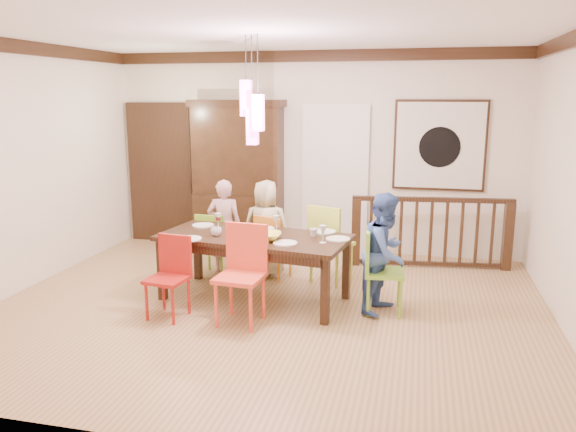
% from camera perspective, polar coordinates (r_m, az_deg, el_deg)
% --- Properties ---
extents(floor, '(6.00, 6.00, 0.00)m').
position_cam_1_polar(floor, '(6.23, -2.08, -9.33)').
color(floor, '#967648').
rests_on(floor, ground).
extents(ceiling, '(6.00, 6.00, 0.00)m').
position_cam_1_polar(ceiling, '(5.82, -2.31, 18.26)').
color(ceiling, white).
rests_on(ceiling, wall_back).
extents(wall_back, '(6.00, 0.00, 6.00)m').
position_cam_1_polar(wall_back, '(8.27, 2.45, 6.41)').
color(wall_back, beige).
rests_on(wall_back, floor).
extents(wall_left, '(0.00, 5.00, 5.00)m').
position_cam_1_polar(wall_left, '(7.25, -25.78, 4.38)').
color(wall_left, beige).
rests_on(wall_left, floor).
extents(crown_molding, '(6.00, 5.00, 0.16)m').
position_cam_1_polar(crown_molding, '(5.82, -2.31, 17.48)').
color(crown_molding, black).
rests_on(crown_molding, wall_back).
extents(panel_door, '(1.04, 0.07, 2.24)m').
position_cam_1_polar(panel_door, '(9.03, -12.79, 4.05)').
color(panel_door, black).
rests_on(panel_door, wall_back).
extents(white_doorway, '(0.97, 0.05, 2.22)m').
position_cam_1_polar(white_doorway, '(8.23, 4.78, 3.54)').
color(white_doorway, silver).
rests_on(white_doorway, wall_back).
extents(painting, '(1.25, 0.06, 1.25)m').
position_cam_1_polar(painting, '(8.07, 15.15, 6.92)').
color(painting, black).
rests_on(painting, wall_back).
extents(pendant_cluster, '(0.27, 0.21, 1.14)m').
position_cam_1_polar(pendant_cluster, '(6.09, -3.65, 10.50)').
color(pendant_cluster, '#EA469E').
rests_on(pendant_cluster, ceiling).
extents(dining_table, '(2.21, 1.24, 0.75)m').
position_cam_1_polar(dining_table, '(6.30, -3.47, -2.71)').
color(dining_table, black).
rests_on(dining_table, floor).
extents(chair_far_left, '(0.39, 0.39, 0.82)m').
position_cam_1_polar(chair_far_left, '(7.26, -7.46, -2.37)').
color(chair_far_left, '#73AB23').
rests_on(chair_far_left, floor).
extents(chair_far_mid, '(0.46, 0.46, 0.83)m').
position_cam_1_polar(chair_far_mid, '(7.05, -1.43, -2.65)').
color(chair_far_mid, orange).
rests_on(chair_far_mid, floor).
extents(chair_far_right, '(0.58, 0.58, 0.99)m').
position_cam_1_polar(chair_far_right, '(6.92, 4.46, -2.22)').
color(chair_far_right, '#B4D03D').
rests_on(chair_far_right, floor).
extents(chair_near_left, '(0.43, 0.43, 0.85)m').
position_cam_1_polar(chair_near_left, '(5.95, -12.22, -5.64)').
color(chair_near_left, '#A71A15').
rests_on(chair_near_left, floor).
extents(chair_near_mid, '(0.49, 0.49, 1.00)m').
position_cam_1_polar(chair_near_mid, '(5.67, -4.93, -5.41)').
color(chair_near_mid, '#EA472F').
rests_on(chair_near_mid, floor).
extents(chair_end_right, '(0.44, 0.44, 0.90)m').
position_cam_1_polar(chair_end_right, '(6.05, 9.83, -4.97)').
color(chair_end_right, '#7EBD31').
rests_on(chair_end_right, floor).
extents(china_hutch, '(1.40, 0.46, 2.22)m').
position_cam_1_polar(china_hutch, '(8.38, -5.08, 4.13)').
color(china_hutch, black).
rests_on(china_hutch, floor).
extents(balustrade, '(2.12, 0.32, 0.96)m').
position_cam_1_polar(balustrade, '(7.74, 14.31, -1.51)').
color(balustrade, black).
rests_on(balustrade, floor).
extents(person_far_left, '(0.48, 0.35, 1.24)m').
position_cam_1_polar(person_far_left, '(7.28, -6.46, -1.11)').
color(person_far_left, beige).
rests_on(person_far_left, floor).
extents(person_far_mid, '(0.65, 0.47, 1.24)m').
position_cam_1_polar(person_far_mid, '(7.13, -2.25, -1.28)').
color(person_far_mid, beige).
rests_on(person_far_mid, floor).
extents(person_end_right, '(0.67, 0.75, 1.29)m').
position_cam_1_polar(person_end_right, '(6.04, 9.87, -3.72)').
color(person_end_right, '#3A5DA4').
rests_on(person_end_right, floor).
extents(serving_bowl, '(0.38, 0.38, 0.08)m').
position_cam_1_polar(serving_bowl, '(6.05, -2.27, -2.09)').
color(serving_bowl, gold).
rests_on(serving_bowl, dining_table).
extents(small_bowl, '(0.28, 0.28, 0.07)m').
position_cam_1_polar(small_bowl, '(6.33, -4.34, -1.55)').
color(small_bowl, white).
rests_on(small_bowl, dining_table).
extents(cup_left, '(0.14, 0.14, 0.09)m').
position_cam_1_polar(cup_left, '(6.29, -7.32, -1.58)').
color(cup_left, silver).
rests_on(cup_left, dining_table).
extents(cup_right, '(0.13, 0.13, 0.09)m').
position_cam_1_polar(cup_right, '(6.21, 2.61, -1.68)').
color(cup_right, silver).
rests_on(cup_right, dining_table).
extents(plate_far_left, '(0.26, 0.26, 0.01)m').
position_cam_1_polar(plate_far_left, '(6.79, -8.64, -0.93)').
color(plate_far_left, white).
rests_on(plate_far_left, dining_table).
extents(plate_far_mid, '(0.26, 0.26, 0.01)m').
position_cam_1_polar(plate_far_mid, '(6.55, -2.52, -1.29)').
color(plate_far_mid, white).
rests_on(plate_far_mid, dining_table).
extents(plate_far_right, '(0.26, 0.26, 0.01)m').
position_cam_1_polar(plate_far_right, '(6.41, 3.75, -1.59)').
color(plate_far_right, white).
rests_on(plate_far_right, dining_table).
extents(plate_near_left, '(0.26, 0.26, 0.01)m').
position_cam_1_polar(plate_near_left, '(6.18, -9.96, -2.29)').
color(plate_near_left, white).
rests_on(plate_near_left, dining_table).
extents(plate_near_mid, '(0.26, 0.26, 0.01)m').
position_cam_1_polar(plate_near_mid, '(5.91, -0.29, -2.77)').
color(plate_near_mid, white).
rests_on(plate_near_mid, dining_table).
extents(plate_end_right, '(0.26, 0.26, 0.01)m').
position_cam_1_polar(plate_end_right, '(6.10, 5.11, -2.34)').
color(plate_end_right, white).
rests_on(plate_end_right, dining_table).
extents(wine_glass_a, '(0.08, 0.08, 0.19)m').
position_cam_1_polar(wine_glass_a, '(6.58, -7.10, -0.52)').
color(wine_glass_a, '#590C19').
rests_on(wine_glass_a, dining_table).
extents(wine_glass_b, '(0.08, 0.08, 0.19)m').
position_cam_1_polar(wine_glass_b, '(6.41, -1.17, -0.78)').
color(wine_glass_b, silver).
rests_on(wine_glass_b, dining_table).
extents(wine_glass_c, '(0.08, 0.08, 0.19)m').
position_cam_1_polar(wine_glass_c, '(6.07, -5.27, -1.56)').
color(wine_glass_c, '#590C19').
rests_on(wine_glass_c, dining_table).
extents(wine_glass_d, '(0.08, 0.08, 0.19)m').
position_cam_1_polar(wine_glass_d, '(5.93, 3.58, -1.86)').
color(wine_glass_d, silver).
rests_on(wine_glass_d, dining_table).
extents(napkin, '(0.18, 0.14, 0.01)m').
position_cam_1_polar(napkin, '(5.93, -4.37, -2.76)').
color(napkin, '#D83359').
rests_on(napkin, dining_table).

